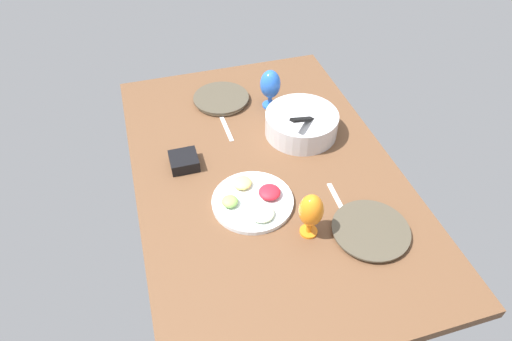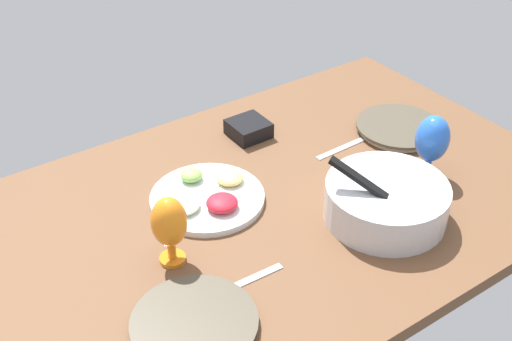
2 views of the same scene
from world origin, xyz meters
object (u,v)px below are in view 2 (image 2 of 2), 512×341
Objects in this scene: fruit_platter at (207,197)px; square_bowl_black at (249,128)px; hurricane_glass_orange at (169,224)px; dinner_plate_right at (194,323)px; dinner_plate_left at (399,128)px; mixing_bowl at (386,200)px; hurricane_glass_blue at (432,140)px.

fruit_platter reaches higher than square_bowl_black.
hurricane_glass_orange is 1.64× the size of square_bowl_black.
dinner_plate_right is 43.58cm from fruit_platter.
square_bowl_black is at bearing -142.18° from hurricane_glass_orange.
dinner_plate_left is 97.70cm from dinner_plate_right.
hurricane_glass_orange reaches higher than mixing_bowl.
square_bowl_black is at bearing -132.77° from dinner_plate_right.
dinner_plate_left is 25.59cm from hurricane_glass_blue.
fruit_platter is 1.62× the size of hurricane_glass_blue.
fruit_platter is at bearing -23.33° from hurricane_glass_blue.
hurricane_glass_orange is (-6.24, -20.87, 10.13)cm from dinner_plate_right.
mixing_bowl reaches higher than fruit_platter.
hurricane_glass_orange reaches higher than dinner_plate_right.
hurricane_glass_orange reaches higher than square_bowl_black.
dinner_plate_left is 2.36× the size of square_bowl_black.
fruit_platter is (34.08, -31.60, -3.89)cm from mixing_bowl.
hurricane_glass_orange reaches higher than dinner_plate_left.
dinner_plate_right is at bearing 3.98° from mixing_bowl.
hurricane_glass_orange is at bearing -7.35° from hurricane_glass_blue.
mixing_bowl reaches higher than dinner_plate_left.
hurricane_glass_blue reaches higher than dinner_plate_left.
mixing_bowl is (-59.06, -4.11, 4.38)cm from dinner_plate_right.
mixing_bowl is at bearing -176.02° from dinner_plate_right.
hurricane_glass_orange is (52.82, -16.76, 5.75)cm from mixing_bowl.
square_bowl_black is (-46.38, -36.00, -8.49)cm from hurricane_glass_orange.
dinner_plate_right is at bearing 19.27° from dinner_plate_left.
hurricane_glass_blue is at bearing 122.75° from square_bowl_black.
hurricane_glass_orange is (18.74, 14.84, 9.64)cm from fruit_platter.
dinner_plate_right is at bearing 73.36° from hurricane_glass_orange.
mixing_bowl is 53.23cm from square_bowl_black.
dinner_plate_left is 0.84× the size of mixing_bowl.
square_bowl_black is at bearing -31.87° from dinner_plate_left.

